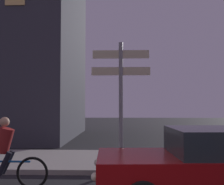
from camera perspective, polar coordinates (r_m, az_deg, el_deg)
name	(u,v)px	position (r m, az deg, el deg)	size (l,w,h in m)	color
sidewalk_kerb	(125,161)	(9.34, 2.59, -13.80)	(40.00, 3.37, 0.14)	#9E9991
signpost	(121,90)	(8.05, 1.83, 0.42)	(1.71, 0.12, 3.58)	gray
car_near_left	(218,162)	(6.02, 20.90, -13.11)	(4.72, 2.20, 1.42)	maroon
cyclist	(6,155)	(6.84, -20.93, -11.97)	(1.82, 0.32, 1.61)	black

